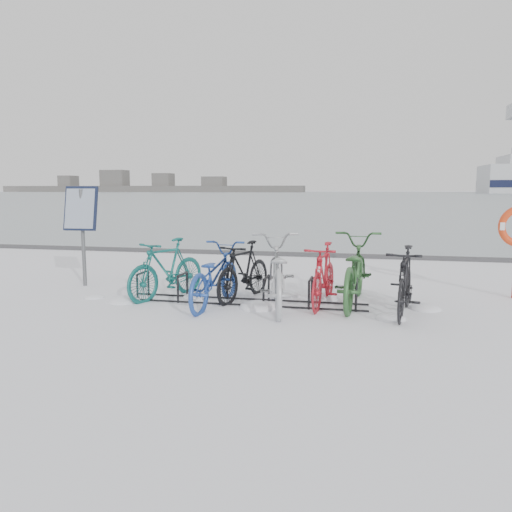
{
  "coord_description": "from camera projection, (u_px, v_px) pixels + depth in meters",
  "views": [
    {
      "loc": [
        1.89,
        -7.82,
        1.87
      ],
      "look_at": [
        0.06,
        0.6,
        0.7
      ],
      "focal_mm": 35.0,
      "sensor_mm": 36.0,
      "label": 1
    }
  ],
  "objects": [
    {
      "name": "quay_edge",
      "position": [
        294.0,
        254.0,
        13.93
      ],
      "size": [
        400.0,
        0.25,
        0.1
      ],
      "primitive_type": "cube",
      "color": "#3F3F42",
      "rests_on": "ground"
    },
    {
      "name": "bike_4",
      "position": [
        324.0,
        273.0,
        8.02
      ],
      "size": [
        0.68,
        1.77,
        1.04
      ],
      "primitive_type": "imported",
      "rotation": [
        0.0,
        0.0,
        -0.11
      ],
      "color": "#AF1925",
      "rests_on": "ground"
    },
    {
      "name": "snow_drifts",
      "position": [
        265.0,
        304.0,
        8.15
      ],
      "size": [
        5.92,
        1.65,
        0.21
      ],
      "color": "white",
      "rests_on": "ground"
    },
    {
      "name": "bike_1",
      "position": [
        214.0,
        273.0,
        8.02
      ],
      "size": [
        0.84,
        2.02,
        1.03
      ],
      "primitive_type": "imported",
      "rotation": [
        0.0,
        0.0,
        3.06
      ],
      "color": "#214395",
      "rests_on": "ground"
    },
    {
      "name": "bike_rack",
      "position": [
        245.0,
        292.0,
        8.2
      ],
      "size": [
        4.0,
        0.48,
        0.46
      ],
      "color": "black",
      "rests_on": "ground"
    },
    {
      "name": "shoreline",
      "position": [
        144.0,
        187.0,
        285.3
      ],
      "size": [
        180.0,
        12.0,
        9.5
      ],
      "color": "#4B4B4B",
      "rests_on": "ground"
    },
    {
      "name": "ground",
      "position": [
        245.0,
        303.0,
        8.22
      ],
      "size": [
        900.0,
        900.0,
        0.0
      ],
      "primitive_type": "plane",
      "color": "white",
      "rests_on": "ground"
    },
    {
      "name": "bike_5",
      "position": [
        354.0,
        268.0,
        8.09
      ],
      "size": [
        0.97,
        2.3,
        1.18
      ],
      "primitive_type": "imported",
      "rotation": [
        0.0,
        0.0,
        3.06
      ],
      "color": "#2B592B",
      "rests_on": "ground"
    },
    {
      "name": "bike_6",
      "position": [
        405.0,
        279.0,
        7.43
      ],
      "size": [
        0.78,
        1.81,
        1.05
      ],
      "primitive_type": "imported",
      "rotation": [
        0.0,
        0.0,
        -0.16
      ],
      "color": "black",
      "rests_on": "ground"
    },
    {
      "name": "info_board",
      "position": [
        81.0,
        215.0,
        9.48
      ],
      "size": [
        0.65,
        0.27,
        1.92
      ],
      "rotation": [
        0.0,
        0.0,
        0.05
      ],
      "color": "#595B5E",
      "rests_on": "ground"
    },
    {
      "name": "bike_3",
      "position": [
        276.0,
        270.0,
        7.85
      ],
      "size": [
        1.22,
        2.36,
        1.18
      ],
      "primitive_type": "imported",
      "rotation": [
        0.0,
        0.0,
        3.35
      ],
      "color": "#A9ACB0",
      "rests_on": "ground"
    },
    {
      "name": "bike_0",
      "position": [
        167.0,
        267.0,
        8.6
      ],
      "size": [
        1.16,
        1.81,
        1.06
      ],
      "primitive_type": "imported",
      "rotation": [
        0.0,
        0.0,
        -0.41
      ],
      "color": "#135A56",
      "rests_on": "ground"
    },
    {
      "name": "ice_sheet",
      "position": [
        359.0,
        195.0,
        158.32
      ],
      "size": [
        400.0,
        298.0,
        0.02
      ],
      "primitive_type": "cube",
      "color": "#A9B6BF",
      "rests_on": "ground"
    },
    {
      "name": "bike_2",
      "position": [
        244.0,
        269.0,
        8.48
      ],
      "size": [
        0.95,
        1.76,
        1.02
      ],
      "primitive_type": "imported",
      "rotation": [
        0.0,
        0.0,
        -0.29
      ],
      "color": "black",
      "rests_on": "ground"
    }
  ]
}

